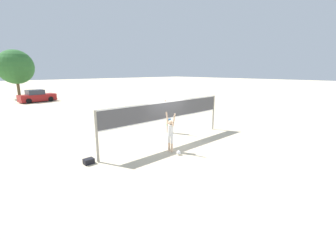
# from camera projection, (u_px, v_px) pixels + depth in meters

# --- Properties ---
(ground_plane) EXTENTS (200.00, 200.00, 0.00)m
(ground_plane) POSITION_uv_depth(u_px,v_px,m) (168.00, 142.00, 12.71)
(ground_plane) COLOR beige
(volleyball_net) EXTENTS (8.49, 0.11, 2.33)m
(volleyball_net) POSITION_uv_depth(u_px,v_px,m) (168.00, 113.00, 12.35)
(volleyball_net) COLOR gray
(volleyball_net) RESTS_ON ground_plane
(player_spiker) EXTENTS (0.28, 0.68, 1.97)m
(player_spiker) POSITION_uv_depth(u_px,v_px,m) (170.00, 131.00, 11.04)
(player_spiker) COLOR beige
(player_spiker) RESTS_ON ground_plane
(player_blocker) EXTENTS (0.28, 0.70, 2.10)m
(player_blocker) POSITION_uv_depth(u_px,v_px,m) (169.00, 116.00, 14.40)
(player_blocker) COLOR tan
(player_blocker) RESTS_ON ground_plane
(volleyball) EXTENTS (0.21, 0.21, 0.21)m
(volleyball) POSITION_uv_depth(u_px,v_px,m) (179.00, 153.00, 10.77)
(volleyball) COLOR white
(volleyball) RESTS_ON ground_plane
(gear_bag) EXTENTS (0.42, 0.33, 0.23)m
(gear_bag) POSITION_uv_depth(u_px,v_px,m) (89.00, 161.00, 9.73)
(gear_bag) COLOR black
(gear_bag) RESTS_ON ground_plane
(parked_car_near) EXTENTS (4.34, 2.20, 1.56)m
(parked_car_near) POSITION_uv_depth(u_px,v_px,m) (37.00, 97.00, 28.87)
(parked_car_near) COLOR maroon
(parked_car_near) RESTS_ON ground_plane
(tree_left_cluster) EXTENTS (4.85, 4.85, 6.90)m
(tree_left_cluster) POSITION_uv_depth(u_px,v_px,m) (15.00, 67.00, 32.12)
(tree_left_cluster) COLOR brown
(tree_left_cluster) RESTS_ON ground_plane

